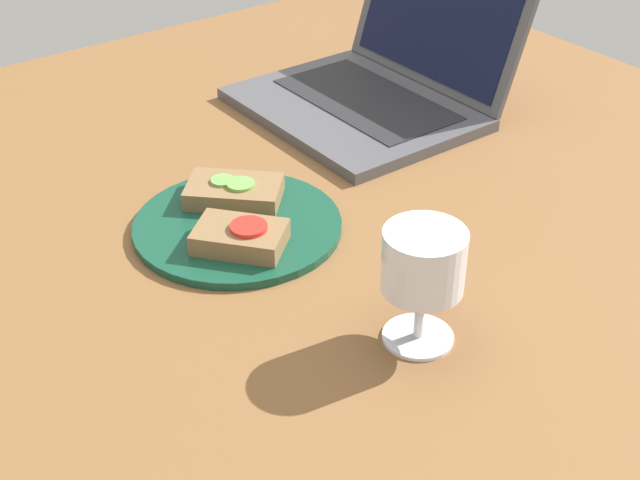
{
  "coord_description": "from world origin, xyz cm",
  "views": [
    {
      "loc": [
        68.79,
        -51.77,
        58.8
      ],
      "look_at": [
        7.33,
        -5.67,
        8.0
      ],
      "focal_mm": 50.0,
      "sensor_mm": 36.0,
      "label": 1
    }
  ],
  "objects_px": {
    "plate": "(238,226)",
    "wine_glass": "(423,266)",
    "sandwich_with_tomato": "(240,237)",
    "sandwich_with_cucumber": "(234,191)",
    "laptop": "(377,85)"
  },
  "relations": [
    {
      "from": "sandwich_with_tomato",
      "to": "laptop",
      "type": "relative_size",
      "value": 0.35
    },
    {
      "from": "plate",
      "to": "sandwich_with_cucumber",
      "type": "relative_size",
      "value": 1.88
    },
    {
      "from": "plate",
      "to": "sandwich_with_tomato",
      "type": "bearing_deg",
      "value": -28.02
    },
    {
      "from": "plate",
      "to": "laptop",
      "type": "height_order",
      "value": "laptop"
    },
    {
      "from": "wine_glass",
      "to": "laptop",
      "type": "bearing_deg",
      "value": 144.52
    },
    {
      "from": "sandwich_with_tomato",
      "to": "laptop",
      "type": "xyz_separation_m",
      "value": [
        -0.21,
        0.37,
        0.01
      ]
    },
    {
      "from": "sandwich_with_tomato",
      "to": "plate",
      "type": "bearing_deg",
      "value": 151.98
    },
    {
      "from": "plate",
      "to": "wine_glass",
      "type": "relative_size",
      "value": 1.97
    },
    {
      "from": "plate",
      "to": "wine_glass",
      "type": "height_order",
      "value": "wine_glass"
    },
    {
      "from": "sandwich_with_tomato",
      "to": "wine_glass",
      "type": "xyz_separation_m",
      "value": [
        0.23,
        0.06,
        0.06
      ]
    },
    {
      "from": "plate",
      "to": "sandwich_with_cucumber",
      "type": "distance_m",
      "value": 0.05
    },
    {
      "from": "sandwich_with_cucumber",
      "to": "laptop",
      "type": "relative_size",
      "value": 0.39
    },
    {
      "from": "wine_glass",
      "to": "laptop",
      "type": "xyz_separation_m",
      "value": [
        -0.43,
        0.31,
        -0.05
      ]
    },
    {
      "from": "sandwich_with_cucumber",
      "to": "wine_glass",
      "type": "bearing_deg",
      "value": 1.88
    },
    {
      "from": "sandwich_with_cucumber",
      "to": "sandwich_with_tomato",
      "type": "distance_m",
      "value": 0.1
    }
  ]
}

